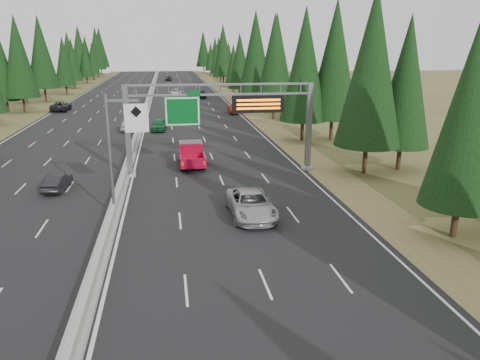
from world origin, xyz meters
name	(u,v)px	position (x,y,z in m)	size (l,w,h in m)	color
road	(146,109)	(0.00, 80.00, 0.04)	(32.00, 260.00, 0.08)	black
shoulder_right	(245,107)	(17.80, 80.00, 0.03)	(3.60, 260.00, 0.06)	olive
shoulder_left	(41,111)	(-17.80, 80.00, 0.03)	(3.60, 260.00, 0.06)	brown
median_barrier	(146,107)	(0.00, 80.00, 0.41)	(0.70, 260.00, 0.85)	gray
sign_gantry	(228,114)	(8.92, 34.88, 5.27)	(16.75, 0.98, 7.80)	slate
hov_sign_pole	(119,147)	(0.58, 24.97, 4.72)	(2.80, 0.50, 8.00)	slate
tree_row_right	(292,60)	(21.84, 62.61, 8.98)	(11.80, 242.29, 18.74)	black
silver_minivan	(251,204)	(8.94, 23.66, 0.91)	(2.74, 5.94, 1.65)	#A2A2A6
red_pickup	(191,152)	(5.81, 38.48, 1.22)	(2.26, 6.34, 2.06)	black
car_ahead_green	(159,125)	(2.55, 57.54, 0.85)	(1.83, 4.54, 1.55)	#155E2F
car_ahead_dkred	(233,110)	(14.50, 71.93, 0.75)	(1.42, 4.08, 1.34)	#5F170D
car_ahead_dkgrey	(201,94)	(11.10, 96.81, 0.87)	(2.22, 5.46, 1.58)	black
car_ahead_white	(176,92)	(5.85, 102.98, 0.80)	(2.39, 5.18, 1.44)	silver
car_ahead_far	(169,78)	(4.56, 149.69, 0.85)	(1.83, 4.54, 1.55)	black
car_onc_near	(57,182)	(-5.00, 31.71, 0.72)	(1.34, 3.86, 1.27)	black
car_onc_white	(128,125)	(-1.50, 58.32, 0.83)	(1.78, 4.42, 1.50)	silver
car_onc_far	(61,106)	(-14.43, 79.85, 0.90)	(2.74, 5.94, 1.65)	black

